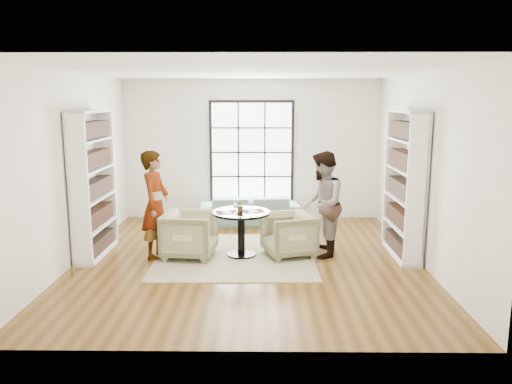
{
  "coord_description": "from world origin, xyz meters",
  "views": [
    {
      "loc": [
        0.23,
        -7.77,
        2.57
      ],
      "look_at": [
        0.13,
        0.4,
        1.05
      ],
      "focal_mm": 35.0,
      "sensor_mm": 36.0,
      "label": 1
    }
  ],
  "objects_px": {
    "sofa": "(250,209)",
    "person_left": "(155,205)",
    "armchair_right": "(288,235)",
    "wine_glass_left": "(235,206)",
    "flower_centerpiece": "(240,205)",
    "armchair_left": "(190,235)",
    "person_right": "(322,204)",
    "pedestal_table": "(241,224)",
    "wine_glass_right": "(251,203)"
  },
  "relations": [
    {
      "from": "sofa",
      "to": "person_left",
      "type": "xyz_separation_m",
      "value": [
        -1.48,
        -2.3,
        0.58
      ]
    },
    {
      "from": "wine_glass_left",
      "to": "pedestal_table",
      "type": "bearing_deg",
      "value": 60.45
    },
    {
      "from": "armchair_right",
      "to": "flower_centerpiece",
      "type": "relative_size",
      "value": 4.17
    },
    {
      "from": "person_right",
      "to": "wine_glass_left",
      "type": "relative_size",
      "value": 10.16
    },
    {
      "from": "sofa",
      "to": "wine_glass_left",
      "type": "height_order",
      "value": "wine_glass_left"
    },
    {
      "from": "armchair_left",
      "to": "flower_centerpiece",
      "type": "bearing_deg",
      "value": -77.72
    },
    {
      "from": "armchair_right",
      "to": "wine_glass_right",
      "type": "distance_m",
      "value": 0.83
    },
    {
      "from": "pedestal_table",
      "to": "wine_glass_left",
      "type": "xyz_separation_m",
      "value": [
        -0.09,
        -0.16,
        0.33
      ]
    },
    {
      "from": "person_right",
      "to": "flower_centerpiece",
      "type": "xyz_separation_m",
      "value": [
        -1.34,
        0.0,
        -0.02
      ]
    },
    {
      "from": "person_left",
      "to": "wine_glass_right",
      "type": "distance_m",
      "value": 1.56
    },
    {
      "from": "wine_glass_left",
      "to": "wine_glass_right",
      "type": "height_order",
      "value": "wine_glass_right"
    },
    {
      "from": "person_right",
      "to": "armchair_left",
      "type": "bearing_deg",
      "value": -78.54
    },
    {
      "from": "sofa",
      "to": "flower_centerpiece",
      "type": "distance_m",
      "value": 2.27
    },
    {
      "from": "person_right",
      "to": "flower_centerpiece",
      "type": "distance_m",
      "value": 1.34
    },
    {
      "from": "wine_glass_right",
      "to": "person_right",
      "type": "bearing_deg",
      "value": 4.65
    },
    {
      "from": "armchair_right",
      "to": "person_right",
      "type": "xyz_separation_m",
      "value": [
        0.55,
        0.0,
        0.51
      ]
    },
    {
      "from": "sofa",
      "to": "flower_centerpiece",
      "type": "xyz_separation_m",
      "value": [
        -0.1,
        -2.2,
        0.55
      ]
    },
    {
      "from": "pedestal_table",
      "to": "person_right",
      "type": "relative_size",
      "value": 0.54
    },
    {
      "from": "armchair_left",
      "to": "person_right",
      "type": "height_order",
      "value": "person_right"
    },
    {
      "from": "pedestal_table",
      "to": "armchair_right",
      "type": "relative_size",
      "value": 1.2
    },
    {
      "from": "pedestal_table",
      "to": "sofa",
      "type": "height_order",
      "value": "pedestal_table"
    },
    {
      "from": "person_left",
      "to": "sofa",
      "type": "bearing_deg",
      "value": -24.47
    },
    {
      "from": "person_left",
      "to": "wine_glass_left",
      "type": "bearing_deg",
      "value": -85.23
    },
    {
      "from": "flower_centerpiece",
      "to": "sofa",
      "type": "bearing_deg",
      "value": 87.42
    },
    {
      "from": "armchair_left",
      "to": "person_left",
      "type": "distance_m",
      "value": 0.74
    },
    {
      "from": "sofa",
      "to": "wine_glass_right",
      "type": "distance_m",
      "value": 2.38
    },
    {
      "from": "armchair_left",
      "to": "wine_glass_left",
      "type": "relative_size",
      "value": 4.87
    },
    {
      "from": "wine_glass_left",
      "to": "flower_centerpiece",
      "type": "bearing_deg",
      "value": 66.79
    },
    {
      "from": "armchair_left",
      "to": "person_left",
      "type": "bearing_deg",
      "value": 95.73
    },
    {
      "from": "person_right",
      "to": "flower_centerpiece",
      "type": "relative_size",
      "value": 9.24
    },
    {
      "from": "flower_centerpiece",
      "to": "wine_glass_left",
      "type": "bearing_deg",
      "value": -113.21
    },
    {
      "from": "sofa",
      "to": "person_left",
      "type": "height_order",
      "value": "person_left"
    },
    {
      "from": "pedestal_table",
      "to": "wine_glass_right",
      "type": "bearing_deg",
      "value": -24.06
    },
    {
      "from": "armchair_left",
      "to": "sofa",
      "type": "bearing_deg",
      "value": -16.38
    },
    {
      "from": "person_left",
      "to": "wine_glass_left",
      "type": "relative_size",
      "value": 10.27
    },
    {
      "from": "flower_centerpiece",
      "to": "wine_glass_right",
      "type": "bearing_deg",
      "value": -28.66
    },
    {
      "from": "armchair_left",
      "to": "armchair_right",
      "type": "distance_m",
      "value": 1.63
    },
    {
      "from": "person_right",
      "to": "person_left",
      "type": "bearing_deg",
      "value": -79.04
    },
    {
      "from": "armchair_right",
      "to": "flower_centerpiece",
      "type": "bearing_deg",
      "value": -107.74
    },
    {
      "from": "pedestal_table",
      "to": "armchair_left",
      "type": "bearing_deg",
      "value": -175.07
    },
    {
      "from": "armchair_right",
      "to": "person_right",
      "type": "height_order",
      "value": "person_right"
    },
    {
      "from": "pedestal_table",
      "to": "wine_glass_right",
      "type": "xyz_separation_m",
      "value": [
        0.16,
        -0.07,
        0.36
      ]
    },
    {
      "from": "armchair_right",
      "to": "pedestal_table",
      "type": "bearing_deg",
      "value": -106.08
    },
    {
      "from": "pedestal_table",
      "to": "armchair_right",
      "type": "xyz_separation_m",
      "value": [
        0.78,
        0.02,
        -0.19
      ]
    },
    {
      "from": "flower_centerpiece",
      "to": "pedestal_table",
      "type": "bearing_deg",
      "value": -62.83
    },
    {
      "from": "sofa",
      "to": "person_right",
      "type": "height_order",
      "value": "person_right"
    },
    {
      "from": "armchair_right",
      "to": "wine_glass_left",
      "type": "relative_size",
      "value": 4.58
    },
    {
      "from": "person_right",
      "to": "wine_glass_right",
      "type": "relative_size",
      "value": 8.23
    },
    {
      "from": "wine_glass_right",
      "to": "wine_glass_left",
      "type": "bearing_deg",
      "value": -161.89
    },
    {
      "from": "person_right",
      "to": "wine_glass_left",
      "type": "bearing_deg",
      "value": -73.92
    }
  ]
}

